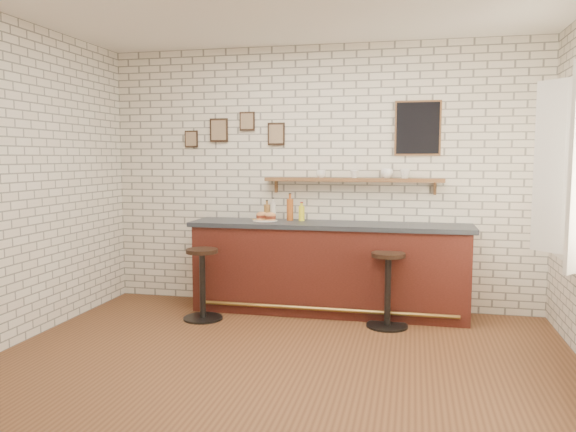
# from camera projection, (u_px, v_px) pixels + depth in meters

# --- Properties ---
(ground) EXTENTS (5.00, 5.00, 0.00)m
(ground) POSITION_uv_depth(u_px,v_px,m) (279.00, 366.00, 4.68)
(ground) COLOR brown
(ground) RESTS_ON ground
(bar_counter) EXTENTS (3.10, 0.65, 1.01)m
(bar_counter) POSITION_uv_depth(u_px,v_px,m) (329.00, 268.00, 6.24)
(bar_counter) COLOR #4A1A13
(bar_counter) RESTS_ON ground
(sandwich_plate) EXTENTS (0.28, 0.28, 0.01)m
(sandwich_plate) POSITION_uv_depth(u_px,v_px,m) (265.00, 220.00, 6.39)
(sandwich_plate) COLOR white
(sandwich_plate) RESTS_ON bar_counter
(ciabatta_sandwich) EXTENTS (0.26, 0.18, 0.08)m
(ciabatta_sandwich) POSITION_uv_depth(u_px,v_px,m) (266.00, 216.00, 6.38)
(ciabatta_sandwich) COLOR tan
(ciabatta_sandwich) RESTS_ON sandwich_plate
(potato_chips) EXTENTS (0.26, 0.18, 0.00)m
(potato_chips) POSITION_uv_depth(u_px,v_px,m) (263.00, 220.00, 6.39)
(potato_chips) COLOR gold
(potato_chips) RESTS_ON sandwich_plate
(bitters_bottle_brown) EXTENTS (0.07, 0.07, 0.23)m
(bitters_bottle_brown) POSITION_uv_depth(u_px,v_px,m) (267.00, 212.00, 6.47)
(bitters_bottle_brown) COLOR brown
(bitters_bottle_brown) RESTS_ON bar_counter
(bitters_bottle_white) EXTENTS (0.07, 0.07, 0.26)m
(bitters_bottle_white) POSITION_uv_depth(u_px,v_px,m) (273.00, 211.00, 6.46)
(bitters_bottle_white) COLOR beige
(bitters_bottle_white) RESTS_ON bar_counter
(bitters_bottle_amber) EXTENTS (0.08, 0.08, 0.32)m
(bitters_bottle_amber) POSITION_uv_depth(u_px,v_px,m) (290.00, 209.00, 6.41)
(bitters_bottle_amber) COLOR #9B4919
(bitters_bottle_amber) RESTS_ON bar_counter
(condiment_bottle_yellow) EXTENTS (0.07, 0.07, 0.21)m
(condiment_bottle_yellow) POSITION_uv_depth(u_px,v_px,m) (302.00, 213.00, 6.39)
(condiment_bottle_yellow) COLOR yellow
(condiment_bottle_yellow) RESTS_ON bar_counter
(bar_stool_left) EXTENTS (0.42, 0.42, 0.76)m
(bar_stool_left) POSITION_uv_depth(u_px,v_px,m) (202.00, 282.00, 5.99)
(bar_stool_left) COLOR black
(bar_stool_left) RESTS_ON ground
(bar_stool_right) EXTENTS (0.43, 0.43, 0.77)m
(bar_stool_right) POSITION_uv_depth(u_px,v_px,m) (388.00, 287.00, 5.71)
(bar_stool_right) COLOR black
(bar_stool_right) RESTS_ON ground
(wall_shelf) EXTENTS (2.00, 0.18, 0.18)m
(wall_shelf) POSITION_uv_depth(u_px,v_px,m) (353.00, 180.00, 6.29)
(wall_shelf) COLOR brown
(wall_shelf) RESTS_ON ground
(shelf_cup_a) EXTENTS (0.12, 0.12, 0.09)m
(shelf_cup_a) POSITION_uv_depth(u_px,v_px,m) (321.00, 174.00, 6.35)
(shelf_cup_a) COLOR white
(shelf_cup_a) RESTS_ON wall_shelf
(shelf_cup_b) EXTENTS (0.13, 0.13, 0.09)m
(shelf_cup_b) POSITION_uv_depth(u_px,v_px,m) (354.00, 174.00, 6.27)
(shelf_cup_b) COLOR white
(shelf_cup_b) RESTS_ON wall_shelf
(shelf_cup_c) EXTENTS (0.19, 0.19, 0.11)m
(shelf_cup_c) POSITION_uv_depth(u_px,v_px,m) (387.00, 173.00, 6.20)
(shelf_cup_c) COLOR white
(shelf_cup_c) RESTS_ON wall_shelf
(shelf_cup_d) EXTENTS (0.12, 0.12, 0.10)m
(shelf_cup_d) POSITION_uv_depth(u_px,v_px,m) (405.00, 174.00, 6.15)
(shelf_cup_d) COLOR white
(shelf_cup_d) RESTS_ON wall_shelf
(back_wall_decor) EXTENTS (2.96, 0.02, 0.56)m
(back_wall_decor) POSITION_uv_depth(u_px,v_px,m) (339.00, 129.00, 6.34)
(back_wall_decor) COLOR black
(back_wall_decor) RESTS_ON ground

